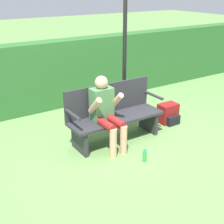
# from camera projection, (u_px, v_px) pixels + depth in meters

# --- Properties ---
(ground_plane) EXTENTS (40.00, 40.00, 0.00)m
(ground_plane) POSITION_uv_depth(u_px,v_px,m) (116.00, 140.00, 5.26)
(ground_plane) COLOR #668E4C
(hedge_back) EXTENTS (12.00, 0.42, 1.39)m
(hedge_back) POSITION_uv_depth(u_px,v_px,m) (63.00, 73.00, 6.58)
(hedge_back) COLOR #2D662D
(hedge_back) RESTS_ON ground
(park_bench) EXTENTS (1.61, 0.51, 0.94)m
(park_bench) POSITION_uv_depth(u_px,v_px,m) (114.00, 114.00, 5.15)
(park_bench) COLOR #2D2D33
(park_bench) RESTS_ON ground
(person_seated) EXTENTS (0.48, 0.64, 1.15)m
(person_seated) POSITION_uv_depth(u_px,v_px,m) (106.00, 110.00, 4.84)
(person_seated) COLOR #4C7F4C
(person_seated) RESTS_ON ground
(backpack) EXTENTS (0.36, 0.33, 0.37)m
(backpack) POSITION_uv_depth(u_px,v_px,m) (168.00, 114.00, 5.87)
(backpack) COLOR maroon
(backpack) RESTS_ON ground
(water_bottle) EXTENTS (0.06, 0.06, 0.20)m
(water_bottle) POSITION_uv_depth(u_px,v_px,m) (145.00, 156.00, 4.60)
(water_bottle) COLOR green
(water_bottle) RESTS_ON ground
(signpost) EXTENTS (0.37, 0.09, 2.80)m
(signpost) POSITION_uv_depth(u_px,v_px,m) (125.00, 40.00, 5.37)
(signpost) COLOR black
(signpost) RESTS_ON ground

